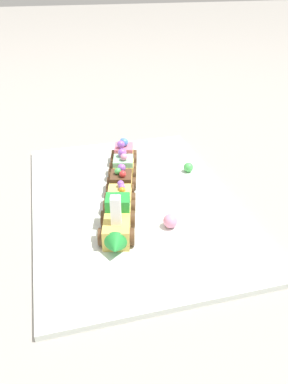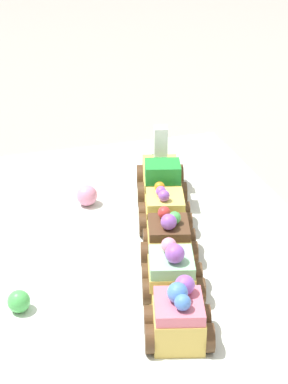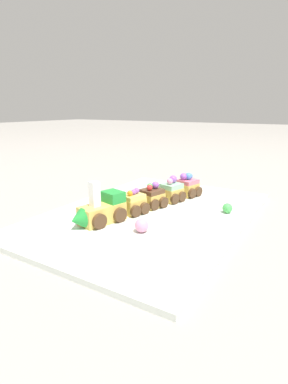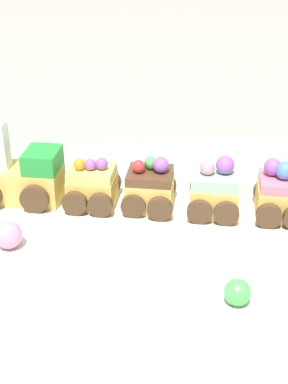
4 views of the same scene
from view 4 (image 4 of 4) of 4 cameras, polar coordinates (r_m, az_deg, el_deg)
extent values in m
plane|color=gray|center=(0.64, -2.58, -3.65)|extent=(10.00, 10.00, 0.00)
cube|color=silver|center=(0.64, -2.59, -3.19)|extent=(0.66, 0.46, 0.01)
cube|color=#E0BC56|center=(0.68, -13.19, 0.90)|extent=(0.12, 0.08, 0.04)
cube|color=green|center=(0.66, -10.79, 3.36)|extent=(0.05, 0.06, 0.02)
cube|color=white|center=(0.68, -14.96, 3.32)|extent=(0.02, 0.02, 0.02)
cube|color=white|center=(0.67, -15.16, 4.81)|extent=(0.02, 0.02, 0.02)
cylinder|color=#4C331E|center=(0.72, -14.57, 1.84)|extent=(0.04, 0.02, 0.03)
cylinder|color=#4C331E|center=(0.70, -10.10, 1.60)|extent=(0.04, 0.02, 0.03)
cylinder|color=#4C331E|center=(0.65, -11.60, -0.75)|extent=(0.04, 0.02, 0.03)
cube|color=#E0BC56|center=(0.66, -5.48, 0.23)|extent=(0.07, 0.06, 0.04)
cube|color=#EFE066|center=(0.65, -5.58, 2.13)|extent=(0.06, 0.06, 0.01)
sphere|color=#9956C6|center=(0.64, -4.54, 3.04)|extent=(0.02, 0.02, 0.02)
sphere|color=#9956C6|center=(0.64, -5.74, 2.94)|extent=(0.02, 0.02, 0.01)
sphere|color=orange|center=(0.64, -6.90, 2.95)|extent=(0.02, 0.02, 0.01)
cylinder|color=#4C331E|center=(0.69, -6.18, 1.17)|extent=(0.03, 0.02, 0.03)
cylinder|color=#4C331E|center=(0.64, -7.38, -1.23)|extent=(0.03, 0.02, 0.03)
cylinder|color=#4C331E|center=(0.68, -3.68, 1.03)|extent=(0.03, 0.02, 0.03)
cylinder|color=#4C331E|center=(0.63, -4.69, -1.41)|extent=(0.03, 0.02, 0.03)
cube|color=#E0BC56|center=(0.65, 0.63, -0.15)|extent=(0.07, 0.06, 0.04)
cube|color=brown|center=(0.64, 0.64, 1.77)|extent=(0.06, 0.06, 0.01)
sphere|color=#9956C6|center=(0.63, 1.81, 2.92)|extent=(0.02, 0.02, 0.02)
sphere|color=#4CBC56|center=(0.64, 0.72, 3.13)|extent=(0.02, 0.02, 0.02)
sphere|color=red|center=(0.63, -0.59, 2.75)|extent=(0.02, 0.02, 0.02)
cylinder|color=#4C331E|center=(0.68, -0.36, 0.83)|extent=(0.03, 0.02, 0.03)
cylinder|color=#4C331E|center=(0.62, -1.10, -1.65)|extent=(0.03, 0.02, 0.03)
cylinder|color=#4C331E|center=(0.67, 2.22, 0.67)|extent=(0.03, 0.02, 0.03)
cylinder|color=#4C331E|center=(0.62, 1.69, -1.83)|extent=(0.03, 0.02, 0.03)
cube|color=#E0BC56|center=(0.64, 7.43, -0.57)|extent=(0.07, 0.06, 0.04)
cube|color=#93DBA3|center=(0.63, 7.57, 1.46)|extent=(0.06, 0.06, 0.01)
sphere|color=#9956C6|center=(0.63, 8.56, 3.03)|extent=(0.03, 0.03, 0.02)
sphere|color=pink|center=(0.62, 6.76, 2.66)|extent=(0.02, 0.02, 0.02)
cylinder|color=#4C331E|center=(0.67, 6.15, 0.44)|extent=(0.03, 0.02, 0.03)
cylinder|color=#4C331E|center=(0.62, 5.95, -2.10)|extent=(0.03, 0.02, 0.03)
cylinder|color=#4C331E|center=(0.67, 8.75, 0.28)|extent=(0.03, 0.02, 0.03)
cylinder|color=#4C331E|center=(0.62, 8.78, -2.27)|extent=(0.03, 0.02, 0.03)
cube|color=#E0BC56|center=(0.65, 14.35, -0.98)|extent=(0.07, 0.06, 0.04)
cube|color=#E57084|center=(0.64, 14.60, 0.95)|extent=(0.06, 0.06, 0.01)
sphere|color=#4C84E0|center=(0.63, 14.80, 2.23)|extent=(0.03, 0.03, 0.02)
sphere|color=#9956C6|center=(0.64, 13.57, 2.61)|extent=(0.03, 0.03, 0.02)
cylinder|color=#4C331E|center=(0.68, 12.80, 0.03)|extent=(0.03, 0.02, 0.03)
cylinder|color=#4C331E|center=(0.62, 13.17, -2.52)|extent=(0.03, 0.02, 0.03)
sphere|color=pink|center=(0.59, -14.26, -4.46)|extent=(0.03, 0.03, 0.03)
sphere|color=#4CBC56|center=(0.51, 9.94, -10.49)|extent=(0.03, 0.03, 0.03)
camera|label=1|loc=(0.99, -57.45, 24.91)|focal=35.00mm
camera|label=2|loc=(0.80, 63.79, 22.52)|focal=60.00mm
camera|label=3|loc=(0.62, -78.32, -0.67)|focal=28.00mm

